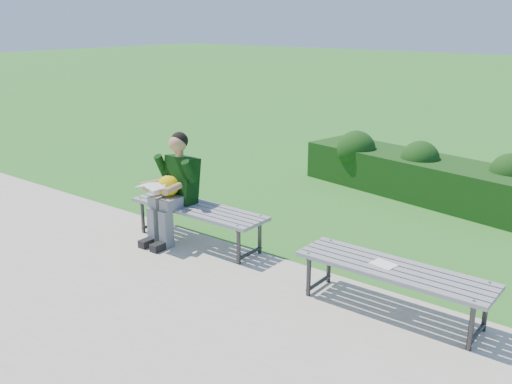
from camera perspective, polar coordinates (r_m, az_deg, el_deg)
The scene contains 7 objects.
ground at distance 6.61m, azimuth 1.09°, elevation -6.35°, with size 80.00×80.00×0.00m.
walkway at distance 5.45m, azimuth -10.24°, elevation -11.95°, with size 30.00×3.50×0.02m.
hedge at distance 9.03m, azimuth 16.06°, elevation 1.85°, with size 3.95×1.67×0.88m.
bench_left at distance 6.82m, azimuth -5.81°, elevation -1.94°, with size 1.80×0.50×0.46m.
bench_right at distance 5.35m, azimuth 13.57°, elevation -7.86°, with size 1.80×0.50×0.46m.
seated_boy at distance 6.87m, azimuth -8.25°, elevation 0.72°, with size 0.56×0.76×1.31m.
paper_sheet at distance 5.37m, azimuth 12.64°, elevation -7.06°, with size 0.24×0.19×0.01m.
Camera 1 is at (3.62, -4.87, 2.63)m, focal length 40.00 mm.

